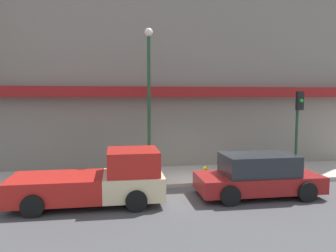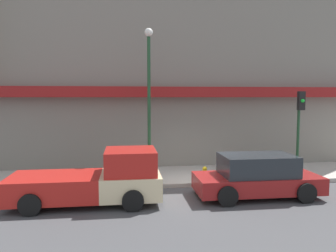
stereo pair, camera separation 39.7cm
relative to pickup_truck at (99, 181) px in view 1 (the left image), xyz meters
name	(u,v)px [view 1 (the left image)]	position (x,y,z in m)	size (l,w,h in m)	color
ground_plane	(195,187)	(3.71, 1.47, -0.80)	(80.00, 80.00, 0.00)	#424244
sidewalk	(186,175)	(3.71, 3.15, -0.71)	(36.00, 3.35, 0.17)	#ADA89E
building	(174,57)	(3.69, 6.30, 4.96)	(19.80, 3.80, 11.54)	gray
pickup_truck	(99,181)	(0.00, 0.00, 0.00)	(5.04, 2.19, 1.83)	beige
parked_car	(258,176)	(5.71, 0.00, -0.05)	(4.48, 2.06, 1.54)	maroon
fire_hydrant	(205,173)	(4.22, 1.85, -0.33)	(0.20, 0.20, 0.59)	yellow
street_lamp	(149,86)	(2.01, 2.93, 3.27)	(0.36, 0.36, 6.35)	#1E4728
traffic_light	(298,118)	(8.40, 1.98, 1.91)	(0.28, 0.42, 3.69)	#1E4728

